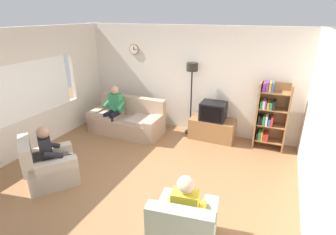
{
  "coord_description": "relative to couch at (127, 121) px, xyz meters",
  "views": [
    {
      "loc": [
        2.19,
        -3.64,
        2.95
      ],
      "look_at": [
        0.25,
        0.78,
        1.02
      ],
      "focal_mm": 27.79,
      "sensor_mm": 36.0,
      "label": 1
    }
  ],
  "objects": [
    {
      "name": "armchair_near_bookshelf",
      "position": [
        2.67,
        -2.86,
        -0.02
      ],
      "size": [
        0.92,
        0.99,
        0.9
      ],
      "color": "gray",
      "rests_on": "ground_plane"
    },
    {
      "name": "left_wall_assembly",
      "position": [
        -1.51,
        -1.69,
        1.03
      ],
      "size": [
        0.12,
        5.8,
        2.7
      ],
      "color": "silver",
      "rests_on": "ground_plane"
    },
    {
      "name": "person_in_left_armchair",
      "position": [
        -0.09,
        -2.39,
        0.29
      ],
      "size": [
        0.62,
        0.64,
        1.12
      ],
      "color": "black",
      "rests_on": "ground_plane"
    },
    {
      "name": "floor_lamp",
      "position": [
        1.54,
        0.63,
        1.14
      ],
      "size": [
        0.28,
        0.28,
        1.85
      ],
      "color": "black",
      "rests_on": "ground_plane"
    },
    {
      "name": "tv",
      "position": [
        2.16,
        0.5,
        0.43
      ],
      "size": [
        0.6,
        0.49,
        0.44
      ],
      "color": "black",
      "rests_on": "tv_stand"
    },
    {
      "name": "person_in_right_armchair",
      "position": [
        2.66,
        -2.77,
        0.29
      ],
      "size": [
        0.55,
        0.58,
        1.12
      ],
      "color": "yellow",
      "rests_on": "ground_plane"
    },
    {
      "name": "back_wall_assembly",
      "position": [
        1.34,
        0.94,
        1.04
      ],
      "size": [
        6.2,
        0.17,
        2.7
      ],
      "color": "silver",
      "rests_on": "ground_plane"
    },
    {
      "name": "tv_stand",
      "position": [
        2.16,
        0.53,
        -0.05
      ],
      "size": [
        1.1,
        0.56,
        0.52
      ],
      "color": "olive",
      "rests_on": "ground_plane"
    },
    {
      "name": "person_on_couch",
      "position": [
        -0.31,
        -0.11,
        0.39
      ],
      "size": [
        0.51,
        0.54,
        1.24
      ],
      "color": "#338C59",
      "rests_on": "ground_plane"
    },
    {
      "name": "bookshelf",
      "position": [
        3.44,
        0.6,
        0.49
      ],
      "size": [
        0.68,
        0.36,
        1.58
      ],
      "color": "olive",
      "rests_on": "ground_plane"
    },
    {
      "name": "couch",
      "position": [
        0.0,
        0.0,
        0.0
      ],
      "size": [
        1.9,
        0.88,
        0.9
      ],
      "color": "tan",
      "rests_on": "ground_plane"
    },
    {
      "name": "armchair_near_window",
      "position": [
        -0.15,
        -2.46,
        -0.02
      ],
      "size": [
        1.17,
        1.19,
        0.9
      ],
      "color": "#BCAD99",
      "rests_on": "ground_plane"
    },
    {
      "name": "ground_plane",
      "position": [
        1.34,
        -1.72,
        -0.31
      ],
      "size": [
        12.0,
        12.0,
        0.0
      ],
      "primitive_type": "plane",
      "color": "#8C603D"
    },
    {
      "name": "right_wall",
      "position": [
        4.2,
        -1.72,
        1.04
      ],
      "size": [
        0.12,
        5.8,
        2.7
      ],
      "primitive_type": "cube",
      "color": "silver",
      "rests_on": "ground_plane"
    }
  ]
}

